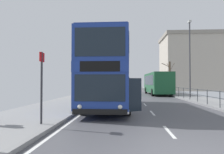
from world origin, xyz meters
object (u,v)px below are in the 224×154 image
at_px(street_lamp_far_side, 190,53).
at_px(background_building_00, 193,63).
at_px(bare_tree_far_00, 170,75).
at_px(background_bus_far_lane, 157,83).
at_px(double_decker_bus_main, 110,74).
at_px(bus_stop_sign_near, 42,80).

bearing_deg(street_lamp_far_side, background_building_00, 72.80).
bearing_deg(bare_tree_far_00, background_bus_far_lane, -112.44).
bearing_deg(background_bus_far_lane, double_decker_bus_main, -108.39).
bearing_deg(bus_stop_sign_near, background_bus_far_lane, 71.75).
relative_size(background_bus_far_lane, background_building_00, 0.81).
bearing_deg(background_building_00, bus_stop_sign_near, -113.58).
relative_size(background_bus_far_lane, street_lamp_far_side, 1.31).
bearing_deg(double_decker_bus_main, bare_tree_far_00, 70.26).
distance_m(bus_stop_sign_near, street_lamp_far_side, 19.17).
height_order(double_decker_bus_main, background_bus_far_lane, double_decker_bus_main).
relative_size(bare_tree_far_00, background_building_00, 0.40).
xyz_separation_m(double_decker_bus_main, background_building_00, (16.01, 34.91, 3.78)).
bearing_deg(bare_tree_far_00, bus_stop_sign_near, -109.35).
relative_size(bus_stop_sign_near, bare_tree_far_00, 0.52).
bearing_deg(street_lamp_far_side, bare_tree_far_00, 86.41).
distance_m(double_decker_bus_main, background_bus_far_lane, 17.84).
bearing_deg(double_decker_bus_main, bus_stop_sign_near, -107.89).
bearing_deg(background_bus_far_lane, background_building_00, 60.01).
bearing_deg(background_building_00, double_decker_bus_main, -114.64).
bearing_deg(double_decker_bus_main, street_lamp_far_side, 48.63).
height_order(background_bus_far_lane, street_lamp_far_side, street_lamp_far_side).
distance_m(street_lamp_far_side, bare_tree_far_00, 16.19).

